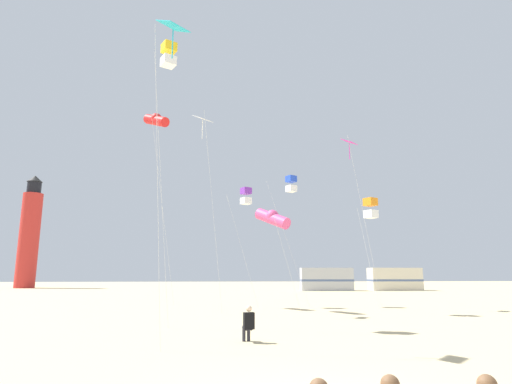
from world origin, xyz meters
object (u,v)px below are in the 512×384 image
at_px(kite_diamond_white, 203,127).
at_px(kite_box_orange, 371,208).
at_px(kite_tube_rainbow, 272,218).
at_px(kite_box_violet, 246,196).
at_px(kite_box_gold, 169,55).
at_px(kite_flyer_standing, 248,323).
at_px(kite_box_blue, 291,184).
at_px(rv_van_silver, 326,279).
at_px(kite_tube_scarlet, 156,120).
at_px(kite_diamond_magenta, 350,149).
at_px(kite_diamond_cyan, 172,38).
at_px(lighthouse_distant, 29,234).
at_px(rv_van_cream, 395,279).

bearing_deg(kite_diamond_white, kite_box_orange, -2.73).
xyz_separation_m(kite_tube_rainbow, kite_diamond_white, (-4.18, -1.50, 5.09)).
xyz_separation_m(kite_box_violet, kite_box_gold, (-4.21, -9.84, 4.89)).
bearing_deg(kite_tube_rainbow, kite_flyer_standing, -101.00).
relative_size(kite_box_blue, rv_van_silver, 1.36).
height_order(kite_tube_scarlet, kite_diamond_white, kite_tube_scarlet).
relative_size(kite_tube_rainbow, kite_diamond_magenta, 0.56).
bearing_deg(kite_flyer_standing, kite_box_orange, -140.76).
xyz_separation_m(kite_diamond_cyan, lighthouse_distant, (-26.96, 51.72, -2.24)).
bearing_deg(kite_tube_rainbow, kite_box_violet, 112.45).
bearing_deg(kite_box_gold, kite_box_orange, 22.08).
bearing_deg(kite_diamond_magenta, rv_van_cream, 63.09).
bearing_deg(lighthouse_distant, kite_tube_scarlet, -56.49).
distance_m(kite_diamond_magenta, kite_diamond_white, 9.92).
bearing_deg(kite_box_violet, kite_box_orange, -38.41).
height_order(kite_box_violet, kite_box_orange, kite_box_violet).
bearing_deg(rv_van_silver, kite_diamond_white, -112.00).
bearing_deg(rv_van_cream, kite_box_orange, -114.85).
relative_size(kite_box_gold, rv_van_cream, 1.99).
xyz_separation_m(kite_diamond_magenta, rv_van_cream, (13.39, 26.39, -8.87)).
bearing_deg(kite_tube_scarlet, kite_diamond_magenta, -11.84).
bearing_deg(kite_diamond_white, kite_tube_scarlet, 123.51).
xyz_separation_m(kite_diamond_white, kite_box_violet, (2.76, 4.92, -3.16)).
height_order(kite_diamond_white, kite_box_orange, kite_diamond_white).
distance_m(kite_diamond_magenta, kite_box_blue, 4.83).
bearing_deg(kite_box_gold, rv_van_silver, 65.45).
distance_m(kite_diamond_cyan, kite_box_violet, 15.63).
bearing_deg(kite_box_violet, kite_box_gold, -113.17).
xyz_separation_m(kite_tube_rainbow, kite_diamond_cyan, (-4.78, -11.59, 4.64)).
height_order(kite_diamond_magenta, kite_box_orange, kite_diamond_magenta).
bearing_deg(kite_box_violet, rv_van_cream, 50.19).
bearing_deg(kite_box_blue, kite_diamond_magenta, -37.06).
distance_m(kite_box_orange, lighthouse_distant, 56.14).
xyz_separation_m(kite_tube_scarlet, lighthouse_distant, (-23.93, 36.13, -5.06)).
bearing_deg(kite_diamond_white, rv_van_silver, 64.18).
distance_m(kite_diamond_magenta, kite_box_orange, 5.49).
height_order(kite_box_violet, rv_van_silver, kite_box_violet).
bearing_deg(kite_box_blue, rv_van_silver, 71.06).
bearing_deg(kite_tube_scarlet, rv_van_silver, 53.23).
bearing_deg(kite_box_blue, kite_box_violet, -171.44).
height_order(kite_diamond_cyan, kite_diamond_white, kite_diamond_white).
distance_m(kite_box_blue, kite_box_gold, 13.31).
distance_m(kite_tube_rainbow, kite_tube_scarlet, 11.52).
bearing_deg(kite_flyer_standing, rv_van_cream, -129.01).
relative_size(kite_diamond_magenta, lighthouse_distant, 0.65).
xyz_separation_m(kite_flyer_standing, kite_diamond_white, (-2.08, 9.27, 9.91)).
xyz_separation_m(kite_tube_scarlet, kite_box_blue, (9.63, -0.09, -4.53)).
relative_size(kite_tube_scarlet, kite_box_blue, 1.52).
relative_size(kite_flyer_standing, lighthouse_distant, 0.07).
bearing_deg(rv_van_cream, kite_box_violet, -130.31).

